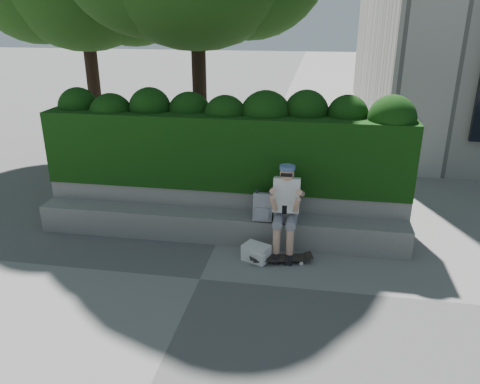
% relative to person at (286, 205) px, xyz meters
% --- Properties ---
extents(ground, '(80.00, 80.00, 0.00)m').
position_rel_person_xyz_m(ground, '(-1.09, -1.07, -0.75)').
color(ground, slate).
rests_on(ground, ground).
extents(bench_ledge, '(6.00, 0.45, 0.45)m').
position_rel_person_xyz_m(bench_ledge, '(-1.09, 0.18, -0.53)').
color(bench_ledge, gray).
rests_on(bench_ledge, ground).
extents(planter_wall, '(6.00, 0.50, 0.75)m').
position_rel_person_xyz_m(planter_wall, '(-1.09, 0.66, -0.38)').
color(planter_wall, gray).
rests_on(planter_wall, ground).
extents(hedge, '(6.00, 1.00, 1.20)m').
position_rel_person_xyz_m(hedge, '(-1.09, 0.88, 0.60)').
color(hedge, black).
rests_on(hedge, planter_wall).
extents(person, '(0.40, 0.76, 1.38)m').
position_rel_person_xyz_m(person, '(0.00, 0.00, 0.00)').
color(person, gray).
rests_on(person, ground).
extents(skateboard, '(0.86, 0.39, 0.09)m').
position_rel_person_xyz_m(skateboard, '(-0.02, -0.42, -0.68)').
color(skateboard, black).
rests_on(skateboard, ground).
extents(backpack_plaid, '(0.30, 0.17, 0.43)m').
position_rel_person_xyz_m(backpack_plaid, '(-0.36, 0.08, -0.09)').
color(backpack_plaid, '#AAACAF').
rests_on(backpack_plaid, bench_ledge).
extents(backpack_ground, '(0.46, 0.40, 0.25)m').
position_rel_person_xyz_m(backpack_ground, '(-0.39, -0.40, -0.63)').
color(backpack_ground, silver).
rests_on(backpack_ground, ground).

